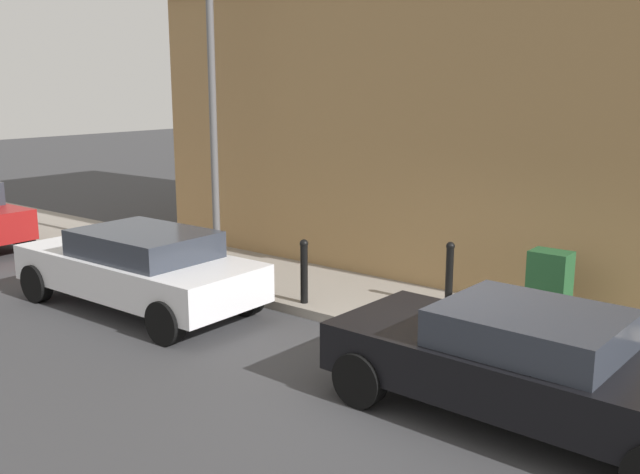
% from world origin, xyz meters
% --- Properties ---
extents(ground, '(80.00, 80.00, 0.00)m').
position_xyz_m(ground, '(0.00, 0.00, 0.00)').
color(ground, '#38383A').
extents(sidewalk, '(2.28, 30.00, 0.15)m').
position_xyz_m(sidewalk, '(2.06, 6.00, 0.07)').
color(sidewalk, gray).
rests_on(sidewalk, ground).
extents(corner_building, '(7.25, 10.31, 9.36)m').
position_xyz_m(corner_building, '(6.77, 3.16, 4.68)').
color(corner_building, '#9E7A4C').
rests_on(corner_building, ground).
extents(car_black, '(1.94, 4.35, 1.28)m').
position_xyz_m(car_black, '(-0.28, -1.42, 0.68)').
color(car_black, black).
rests_on(car_black, ground).
extents(car_white, '(1.90, 4.38, 1.31)m').
position_xyz_m(car_white, '(-0.36, 5.05, 0.71)').
color(car_white, silver).
rests_on(car_white, ground).
extents(utility_cabinet, '(0.46, 0.61, 1.15)m').
position_xyz_m(utility_cabinet, '(2.34, -0.64, 0.68)').
color(utility_cabinet, '#1E4C28').
rests_on(utility_cabinet, sidewalk).
extents(bollard_near_cabinet, '(0.14, 0.14, 1.04)m').
position_xyz_m(bollard_near_cabinet, '(2.44, 0.98, 0.70)').
color(bollard_near_cabinet, black).
rests_on(bollard_near_cabinet, sidewalk).
extents(bollard_far_kerb, '(0.14, 0.14, 1.04)m').
position_xyz_m(bollard_far_kerb, '(1.17, 2.87, 0.70)').
color(bollard_far_kerb, black).
rests_on(bollard_far_kerb, sidewalk).
extents(lamppost, '(0.20, 0.44, 5.72)m').
position_xyz_m(lamppost, '(2.21, 5.96, 3.30)').
color(lamppost, '#59595B').
rests_on(lamppost, sidewalk).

